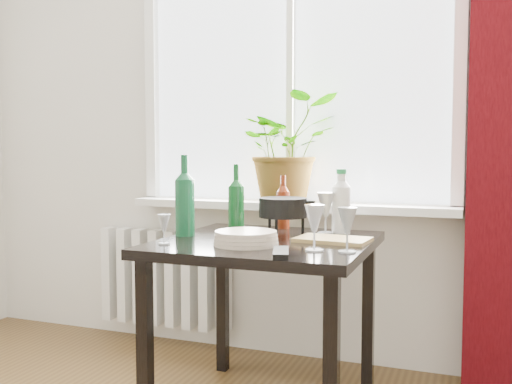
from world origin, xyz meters
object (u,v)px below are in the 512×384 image
at_px(bottle_amber, 283,202).
at_px(tv_remote, 281,253).
at_px(wine_bottle_left, 185,194).
at_px(radiator, 165,278).
at_px(wineglass_back_center, 326,212).
at_px(cutting_board, 333,240).
at_px(wineglass_front_left, 164,229).
at_px(cleaning_bottle, 341,201).
at_px(wine_bottle_right, 236,198).
at_px(fondue_pot, 283,216).
at_px(wineglass_back_left, 238,211).
at_px(table, 266,261).
at_px(wineglass_front_right, 314,227).
at_px(plate_stack, 246,238).
at_px(potted_plant, 287,148).
at_px(wineglass_far_right, 347,229).

xyz_separation_m(bottle_amber, tv_remote, (0.21, -0.68, -0.12)).
bearing_deg(wine_bottle_left, radiator, 126.47).
relative_size(wineglass_back_center, cutting_board, 0.65).
bearing_deg(wineglass_front_left, wine_bottle_left, 98.23).
distance_m(wine_bottle_left, cleaning_bottle, 0.70).
xyz_separation_m(wine_bottle_right, fondue_pot, (0.23, -0.03, -0.07)).
bearing_deg(cutting_board, tv_remote, -104.98).
relative_size(wine_bottle_right, wineglass_back_left, 2.00).
height_order(wine_bottle_right, wineglass_front_left, wine_bottle_right).
xyz_separation_m(table, wine_bottle_right, (-0.21, 0.18, 0.25)).
bearing_deg(wineglass_front_right, plate_stack, 172.63).
distance_m(potted_plant, wineglass_back_center, 0.54).
xyz_separation_m(radiator, wineglass_front_left, (0.51, -0.89, 0.42)).
relative_size(wineglass_front_right, wineglass_far_right, 1.04).
relative_size(radiator, wineglass_front_right, 4.55).
height_order(wineglass_front_left, plate_stack, wineglass_front_left).
xyz_separation_m(fondue_pot, cutting_board, (0.25, -0.10, -0.07)).
relative_size(bottle_amber, wineglass_far_right, 1.52).
distance_m(potted_plant, wine_bottle_right, 0.49).
bearing_deg(potted_plant, wineglass_front_left, -105.28).
distance_m(radiator, plate_stack, 1.20).
xyz_separation_m(wineglass_far_right, wineglass_front_left, (-0.71, -0.07, -0.02)).
distance_m(radiator, cleaning_bottle, 1.25).
xyz_separation_m(potted_plant, cutting_board, (0.37, -0.55, -0.38)).
xyz_separation_m(wineglass_back_left, tv_remote, (0.44, -0.66, -0.07)).
distance_m(wine_bottle_left, fondue_pot, 0.44).
bearing_deg(wineglass_far_right, radiator, 146.34).
xyz_separation_m(radiator, bottle_amber, (0.81, -0.27, 0.49)).
relative_size(potted_plant, wine_bottle_right, 1.78).
bearing_deg(cutting_board, table, -169.99).
bearing_deg(wine_bottle_left, cutting_board, 5.72).
bearing_deg(wineglass_front_right, wineglass_back_left, 134.55).
relative_size(wineglass_front_left, plate_stack, 0.47).
bearing_deg(wineglass_back_left, wineglass_far_right, -39.03).
distance_m(wineglass_far_right, plate_stack, 0.41).
bearing_deg(cleaning_bottle, wine_bottle_right, -164.78).
distance_m(fondue_pot, cutting_board, 0.28).
xyz_separation_m(table, plate_stack, (-0.03, -0.16, 0.12)).
bearing_deg(tv_remote, wineglass_back_left, 105.92).
height_order(wine_bottle_right, fondue_pot, wine_bottle_right).
xyz_separation_m(bottle_amber, fondue_pot, (0.07, -0.21, -0.05)).
distance_m(potted_plant, cleaning_bottle, 0.52).
height_order(wine_bottle_right, cleaning_bottle, wine_bottle_right).
xyz_separation_m(bottle_amber, wineglass_back_left, (-0.22, -0.02, -0.05)).
relative_size(wineglass_far_right, tv_remote, 0.93).
height_order(potted_plant, wineglass_back_left, potted_plant).
height_order(plate_stack, fondue_pot, fondue_pot).
bearing_deg(wineglass_far_right, table, 153.61).
bearing_deg(cleaning_bottle, fondue_pot, -145.89).
xyz_separation_m(table, wine_bottle_left, (-0.37, -0.02, 0.27)).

